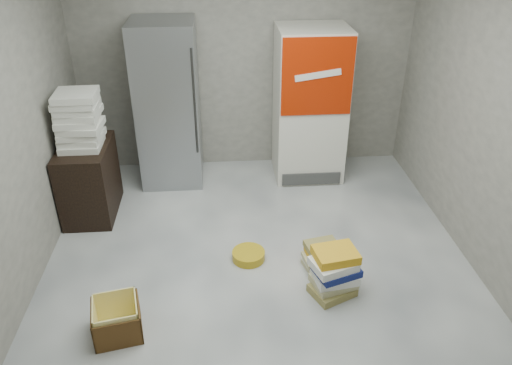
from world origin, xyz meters
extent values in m
plane|color=silver|center=(0.00, 0.00, 0.00)|extent=(5.00, 5.00, 0.00)
cube|color=gray|center=(0.00, 2.50, 1.40)|extent=(4.00, 0.04, 2.80)
cube|color=#A7AAAF|center=(-0.90, 2.13, 0.95)|extent=(0.70, 0.70, 1.90)
cylinder|color=#333333|center=(-0.58, 1.77, 1.10)|extent=(0.02, 0.02, 1.19)
cube|color=silver|center=(0.75, 2.13, 0.90)|extent=(0.80, 0.70, 1.80)
cube|color=#A91F04|center=(0.75, 1.77, 1.35)|extent=(0.78, 0.02, 0.85)
cube|color=white|center=(0.75, 1.75, 1.38)|extent=(0.50, 0.01, 0.14)
cube|color=#3F3F3F|center=(0.75, 1.77, 0.10)|extent=(0.70, 0.02, 0.15)
cube|color=black|center=(-1.73, 1.40, 0.40)|extent=(0.50, 0.80, 0.80)
cube|color=silver|center=(-1.73, 1.39, 0.83)|extent=(0.40, 0.40, 0.06)
cube|color=silver|center=(-1.72, 1.41, 0.90)|extent=(0.43, 0.43, 0.06)
cube|color=silver|center=(-1.73, 1.41, 0.96)|extent=(0.42, 0.42, 0.06)
cube|color=silver|center=(-1.71, 1.39, 1.03)|extent=(0.42, 0.42, 0.06)
cube|color=silver|center=(-1.73, 1.40, 1.09)|extent=(0.42, 0.42, 0.06)
cube|color=silver|center=(-1.71, 1.41, 1.16)|extent=(0.42, 0.42, 0.06)
cube|color=silver|center=(-1.71, 1.41, 1.22)|extent=(0.41, 0.41, 0.06)
cube|color=silver|center=(-1.72, 1.40, 1.29)|extent=(0.40, 0.40, 0.06)
cube|color=silver|center=(-1.71, 1.39, 1.35)|extent=(0.41, 0.41, 0.06)
cube|color=olive|center=(0.61, -0.10, 0.04)|extent=(0.44, 0.40, 0.08)
cube|color=tan|center=(0.62, -0.07, 0.11)|extent=(0.42, 0.37, 0.07)
cube|color=white|center=(0.62, -0.08, 0.18)|extent=(0.39, 0.33, 0.08)
cube|color=navy|center=(0.63, -0.10, 0.26)|extent=(0.43, 0.38, 0.06)
cube|color=white|center=(0.60, -0.10, 0.32)|extent=(0.43, 0.38, 0.07)
cube|color=gold|center=(0.62, -0.07, 0.40)|extent=(0.40, 0.34, 0.08)
cube|color=tan|center=(0.58, 0.27, 0.02)|extent=(0.35, 0.31, 0.04)
cube|color=white|center=(0.58, 0.25, 0.07)|extent=(0.34, 0.29, 0.05)
cube|color=tan|center=(0.56, 0.25, 0.11)|extent=(0.33, 0.27, 0.04)
cube|color=gold|center=(0.59, 0.27, 0.16)|extent=(0.32, 0.27, 0.06)
cube|color=olive|center=(0.58, 0.28, 0.22)|extent=(0.34, 0.29, 0.06)
cube|color=yellow|center=(-1.18, -0.42, 0.01)|extent=(0.41, 0.41, 0.01)
cube|color=brown|center=(-1.22, -0.24, 0.13)|extent=(0.36, 0.08, 0.26)
cube|color=brown|center=(-1.15, -0.59, 0.13)|extent=(0.36, 0.08, 0.26)
cube|color=brown|center=(-1.36, -0.45, 0.13)|extent=(0.08, 0.36, 0.26)
cube|color=brown|center=(-1.01, -0.38, 0.13)|extent=(0.08, 0.36, 0.26)
cube|color=yellow|center=(-1.22, -0.26, 0.15)|extent=(0.33, 0.08, 0.30)
cube|color=yellow|center=(-1.15, -0.57, 0.15)|extent=(0.33, 0.08, 0.30)
cube|color=yellow|center=(-1.34, -0.45, 0.15)|extent=(0.08, 0.33, 0.30)
cube|color=yellow|center=(-1.02, -0.38, 0.15)|extent=(0.08, 0.33, 0.30)
cylinder|color=#B89617|center=(-0.09, 0.43, 0.04)|extent=(0.37, 0.37, 0.08)
camera|label=1|loc=(-0.32, -3.36, 3.01)|focal=35.00mm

